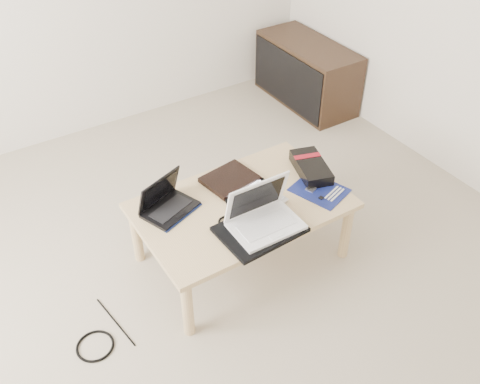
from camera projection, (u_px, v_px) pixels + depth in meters
ground at (205, 306)px, 2.80m from camera, size 4.00×4.00×0.00m
coffee_table at (242, 210)px, 2.86m from camera, size 1.10×0.70×0.40m
media_cabinet at (306, 73)px, 4.33m from camera, size 0.41×0.90×0.50m
book at (230, 179)px, 2.97m from camera, size 0.31×0.27×0.03m
netbook at (167, 203)px, 2.77m from camera, size 0.33×0.28×0.20m
tablet at (247, 194)px, 2.88m from camera, size 0.30×0.25×0.01m
remote at (270, 193)px, 2.88m from camera, size 0.10×0.23×0.02m
neoprene_sleeve at (260, 229)px, 2.66m from camera, size 0.42×0.32×0.02m
white_laptop at (263, 216)px, 2.64m from camera, size 0.35×0.25×0.24m
motherboard at (320, 190)px, 2.91m from camera, size 0.30×0.34×0.01m
gpu_box at (311, 167)px, 3.02m from camera, size 0.24×0.34×0.07m
cable_coil at (227, 222)px, 2.71m from camera, size 0.11×0.11×0.01m
floor_cable_coil at (95, 346)px, 2.60m from camera, size 0.23×0.23×0.01m
floor_cable_trail at (115, 322)px, 2.72m from camera, size 0.06×0.37×0.01m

